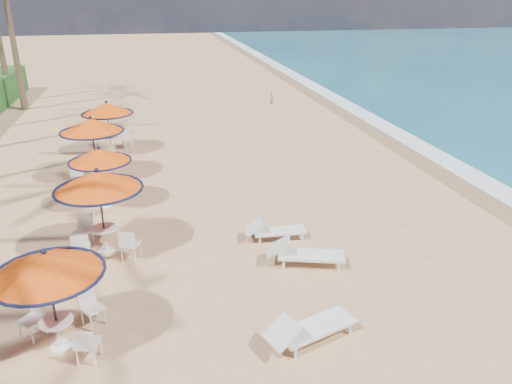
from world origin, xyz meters
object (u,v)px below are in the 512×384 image
station_1 (98,192)px  lounger_far (273,230)px  station_0 (50,276)px  lounger_near (308,328)px  station_3 (91,133)px  lounger_mid (303,253)px  station_4 (108,113)px  station_2 (99,161)px

station_1 → lounger_far: 5.15m
station_0 → lounger_near: bearing=-10.6°
station_0 → lounger_far: (5.52, 3.79, -1.41)m
station_1 → station_0: bearing=-98.7°
station_0 → lounger_far: station_0 is taller
station_3 → lounger_mid: size_ratio=1.16×
station_3 → lounger_near: (5.19, -11.24, -1.51)m
station_3 → station_4: size_ratio=1.06×
station_2 → lounger_mid: 7.72m
lounger_mid → lounger_far: lounger_mid is taller
station_0 → lounger_far: bearing=34.4°
lounger_near → lounger_far: 4.76m
station_3 → station_4: (0.43, 3.51, -0.02)m
station_4 → station_3: bearing=-96.9°
station_2 → lounger_mid: (5.56, -5.20, -1.31)m
station_1 → lounger_far: size_ratio=1.37×
station_2 → lounger_mid: station_2 is taller
station_1 → station_3: bearing=96.5°
station_4 → lounger_near: size_ratio=1.11×
station_4 → lounger_mid: 12.99m
lounger_far → lounger_mid: bearing=-72.5°
lounger_far → station_0: bearing=-142.8°
station_0 → station_4: bearing=88.6°
station_3 → lounger_near: 12.47m
lounger_mid → lounger_far: 1.68m
station_4 → lounger_far: 11.37m
station_0 → station_3: size_ratio=0.93×
station_0 → station_2: station_0 is taller
station_1 → lounger_mid: 5.85m
lounger_near → lounger_far: bearing=65.3°
station_4 → lounger_mid: (5.61, -11.62, -1.48)m
station_2 → lounger_near: station_2 is taller
station_0 → lounger_mid: 6.48m
station_3 → station_0: bearing=-89.5°
station_2 → lounger_near: size_ratio=1.00×
station_0 → lounger_near: (5.10, -0.95, -1.37)m
lounger_far → station_1: bearing=179.7°
station_1 → lounger_near: (4.48, -5.00, -1.50)m
station_1 → station_3: 6.28m
station_0 → station_3: station_3 is taller
station_2 → station_4: bearing=90.5°
lounger_far → station_4: bearing=120.2°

